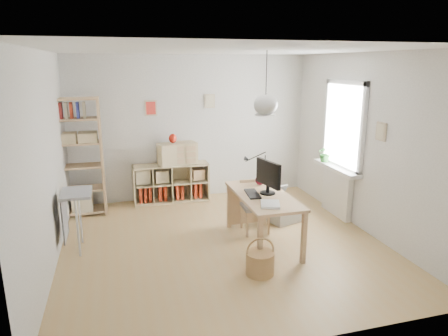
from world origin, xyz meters
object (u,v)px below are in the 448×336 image
object	(u,v)px
desk	(263,201)
storage_chest	(283,210)
monitor	(268,175)
tall_bookshelf	(78,153)
chair	(254,203)
cube_shelf	(170,185)
drawer_chest	(177,153)

from	to	relation	value
desk	storage_chest	bearing A→B (deg)	48.66
desk	monitor	bearing A→B (deg)	10.67
desk	storage_chest	distance (m)	1.10
tall_bookshelf	chair	world-z (taller)	tall_bookshelf
desk	storage_chest	size ratio (longest dim) A/B	2.17
desk	monitor	xyz separation A→B (m)	(0.07, 0.01, 0.36)
cube_shelf	tall_bookshelf	xyz separation A→B (m)	(-1.56, -0.28, 0.79)
cube_shelf	tall_bookshelf	distance (m)	1.77
storage_chest	drawer_chest	size ratio (longest dim) A/B	0.99
tall_bookshelf	monitor	bearing A→B (deg)	-36.08
cube_shelf	monitor	size ratio (longest dim) A/B	2.58
tall_bookshelf	monitor	world-z (taller)	tall_bookshelf
desk	cube_shelf	distance (m)	2.48
storage_chest	monitor	world-z (taller)	monitor
cube_shelf	storage_chest	distance (m)	2.24
tall_bookshelf	chair	xyz separation A→B (m)	(2.63, -1.47, -0.63)
desk	tall_bookshelf	bearing A→B (deg)	142.99
tall_bookshelf	chair	size ratio (longest dim) A/B	2.52
cube_shelf	tall_bookshelf	world-z (taller)	tall_bookshelf
storage_chest	monitor	distance (m)	1.26
chair	storage_chest	distance (m)	0.72
cube_shelf	desk	bearing A→B (deg)	-65.39
tall_bookshelf	monitor	size ratio (longest dim) A/B	3.69
storage_chest	monitor	xyz separation A→B (m)	(-0.58, -0.73, 0.84)
storage_chest	drawer_chest	xyz separation A→B (m)	(-1.52, 1.45, 0.74)
monitor	storage_chest	bearing A→B (deg)	39.16
cube_shelf	storage_chest	xyz separation A→B (m)	(1.67, -1.49, -0.12)
cube_shelf	drawer_chest	xyz separation A→B (m)	(0.15, -0.04, 0.62)
storage_chest	cube_shelf	bearing A→B (deg)	120.96
desk	monitor	world-z (taller)	monitor
cube_shelf	monitor	distance (m)	2.57
desk	cube_shelf	bearing A→B (deg)	114.61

